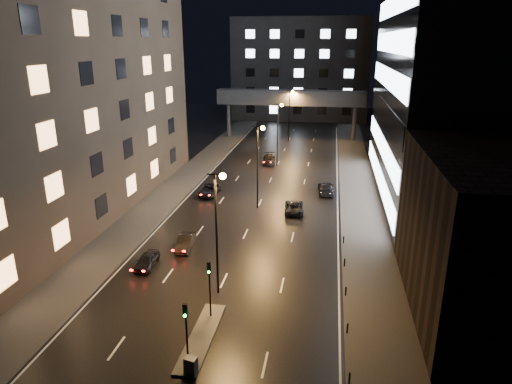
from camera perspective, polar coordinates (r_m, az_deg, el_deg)
ground at (r=67.10m, az=1.82°, el=1.51°), size 160.00×160.00×0.00m
sidewalk_left at (r=65.21m, az=-9.73°, el=0.82°), size 5.00×110.00×0.15m
sidewalk_right at (r=61.93m, az=12.74°, el=-0.33°), size 5.00×110.00×0.15m
building_left at (r=56.77m, az=-24.73°, el=17.35°), size 15.00×48.00×40.00m
building_right_low at (r=37.21m, az=26.99°, el=-4.94°), size 10.00×18.00×12.00m
building_right_glass at (r=62.03m, az=26.55°, el=19.39°), size 20.00×36.00×45.00m
building_far at (r=122.15m, az=5.63°, el=15.03°), size 34.00×14.00×25.00m
skybridge at (r=94.69m, az=4.34°, el=11.59°), size 30.00×3.00×10.00m
median_island at (r=33.15m, az=-6.82°, el=-17.55°), size 1.60×8.00×0.15m
traffic_signal_near at (r=33.55m, az=-5.83°, el=-10.92°), size 0.28×0.34×4.40m
traffic_signal_far at (r=29.09m, az=-8.73°, el=-16.11°), size 0.28×0.34×4.40m
bollard_row at (r=35.71m, az=11.24°, el=-14.18°), size 0.12×25.12×0.90m
streetlight_near at (r=35.18m, az=-4.76°, el=-3.30°), size 1.45×0.50×10.15m
streetlight_mid_a at (r=53.89m, az=0.36°, el=4.47°), size 1.45×0.50×10.15m
streetlight_mid_b at (r=73.29m, az=2.84°, el=8.17°), size 1.45×0.50×10.15m
streetlight_far at (r=92.94m, az=4.29°, el=10.32°), size 1.45×0.50×10.15m
car_away_a at (r=42.70m, az=-13.49°, el=-8.33°), size 1.66×3.79×1.27m
car_away_b at (r=45.57m, az=-8.82°, el=-6.22°), size 1.71×4.06×1.30m
car_away_c at (r=60.56m, az=-5.84°, el=0.21°), size 2.34×4.89×1.35m
car_away_d at (r=76.11m, az=1.65°, el=4.11°), size 2.50×5.08×1.42m
car_toward_a at (r=54.61m, az=4.78°, el=-1.83°), size 2.58×4.86×1.30m
car_toward_b at (r=61.73m, az=8.75°, el=0.49°), size 2.36×5.13×1.45m
utility_cabinet at (r=29.87m, az=-8.15°, el=-20.70°), size 0.83×0.66×1.13m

